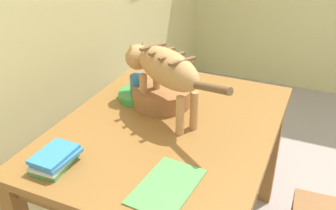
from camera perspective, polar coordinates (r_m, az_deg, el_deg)
dining_table at (r=1.76m, az=-0.00°, el=-5.45°), size 1.22×0.93×0.75m
cat at (r=1.68m, az=-0.76°, el=5.48°), size 0.39×0.61×0.33m
saucer_bowl at (r=1.93m, az=-4.34°, el=1.49°), size 0.21×0.21×0.04m
coffee_mug at (r=1.91m, az=-4.36°, el=3.22°), size 0.13×0.09×0.09m
magazine at (r=1.37m, az=-0.17°, el=-12.11°), size 0.31×0.21×0.01m
book_stack at (r=1.51m, az=-16.61°, el=-7.80°), size 0.18×0.14×0.06m
wicker_basket at (r=1.87m, az=-0.93°, el=1.49°), size 0.29×0.29×0.09m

